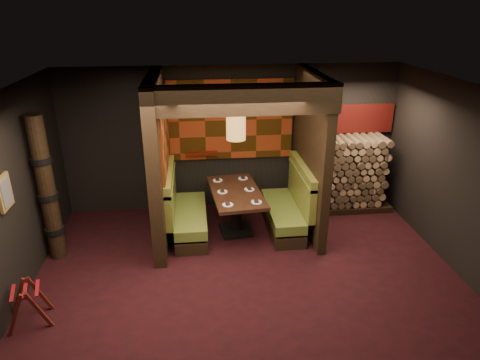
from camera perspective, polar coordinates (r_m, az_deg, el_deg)
name	(u,v)px	position (r m, az deg, el deg)	size (l,w,h in m)	color
floor	(249,284)	(6.61, 1.26, -13.72)	(6.50, 5.50, 0.02)	black
ceiling	(251,93)	(5.43, 1.53, 11.47)	(6.50, 5.50, 0.02)	black
wall_back	(232,139)	(8.44, -1.08, 5.53)	(6.50, 0.02, 2.85)	black
wall_front	(297,347)	(3.61, 7.55, -21.16)	(6.50, 0.02, 2.85)	black
wall_left	(1,209)	(6.36, -29.22, -3.44)	(0.02, 5.50, 2.85)	black
wall_right	(473,187)	(7.06, 28.63, -0.87)	(0.02, 5.50, 2.85)	black
partition_left	(159,161)	(7.38, -10.78, 2.57)	(0.20, 2.20, 2.85)	black
partition_right	(310,154)	(7.68, 9.38, 3.45)	(0.15, 2.10, 2.85)	black
header_beam	(243,100)	(6.15, 0.38, 10.63)	(2.85, 0.18, 0.44)	black
tapa_back_panel	(231,120)	(8.28, -1.25, 8.03)	(2.40, 0.06, 1.55)	maroon
tapa_side_panel	(165,133)	(7.41, -10.00, 6.16)	(0.04, 1.85, 1.45)	maroon
lacquer_shelf	(202,153)	(8.38, -5.10, 3.56)	(0.60, 0.12, 0.07)	#511409
booth_bench_left	(185,213)	(7.77, -7.37, -4.42)	(0.68, 1.60, 1.14)	black
booth_bench_right	(288,208)	(7.94, 6.44, -3.75)	(0.68, 1.60, 1.14)	black
dining_table	(236,203)	(7.67, -0.54, -3.08)	(0.99, 1.62, 0.82)	black
place_settings	(236,190)	(7.56, -0.55, -1.39)	(0.77, 1.29, 0.03)	white
pendant_lamp	(236,126)	(7.11, -0.54, 7.18)	(0.32, 0.32, 1.06)	#AD7B38
framed_picture	(5,192)	(6.35, -28.87, -1.46)	(0.05, 0.36, 0.46)	olive
luggage_rack	(28,303)	(6.39, -26.44, -14.45)	(0.65, 0.53, 0.62)	#4E1711
totem_column	(47,191)	(7.31, -24.31, -1.34)	(0.31, 0.31, 2.40)	black
firewood_stack	(348,174)	(8.78, 14.22, 0.85)	(1.73, 0.70, 1.50)	black
mosaic_header	(347,119)	(8.77, 14.14, 7.91)	(1.83, 0.10, 0.56)	maroon
bay_front_post	(312,149)	(7.94, 9.53, 4.08)	(0.08, 0.08, 2.85)	black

